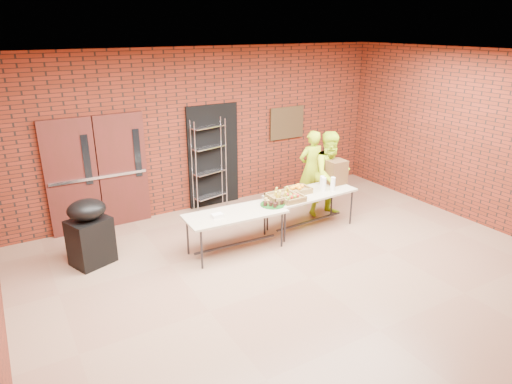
{
  "coord_description": "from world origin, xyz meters",
  "views": [
    {
      "loc": [
        -3.73,
        -4.73,
        3.58
      ],
      "look_at": [
        -0.1,
        1.4,
        0.96
      ],
      "focal_mm": 32.0,
      "sensor_mm": 36.0,
      "label": 1
    }
  ],
  "objects_px": {
    "wire_rack": "(209,165)",
    "table_left": "(235,216)",
    "volunteer_woman": "(311,168)",
    "volunteer_man": "(331,174)",
    "table_right": "(311,195)",
    "coffee_dispenser": "(336,172)",
    "covered_grill": "(90,232)"
  },
  "relations": [
    {
      "from": "wire_rack",
      "to": "table_left",
      "type": "bearing_deg",
      "value": -116.38
    },
    {
      "from": "volunteer_man",
      "to": "covered_grill",
      "type": "bearing_deg",
      "value": -177.86
    },
    {
      "from": "wire_rack",
      "to": "coffee_dispenser",
      "type": "relative_size",
      "value": 4.02
    },
    {
      "from": "coffee_dispenser",
      "to": "volunteer_man",
      "type": "height_order",
      "value": "volunteer_man"
    },
    {
      "from": "table_left",
      "to": "volunteer_man",
      "type": "height_order",
      "value": "volunteer_man"
    },
    {
      "from": "wire_rack",
      "to": "table_left",
      "type": "distance_m",
      "value": 2.03
    },
    {
      "from": "wire_rack",
      "to": "table_left",
      "type": "relative_size",
      "value": 1.09
    },
    {
      "from": "volunteer_woman",
      "to": "volunteer_man",
      "type": "distance_m",
      "value": 0.67
    },
    {
      "from": "volunteer_woman",
      "to": "coffee_dispenser",
      "type": "bearing_deg",
      "value": 91.32
    },
    {
      "from": "volunteer_man",
      "to": "volunteer_woman",
      "type": "bearing_deg",
      "value": 93.47
    },
    {
      "from": "covered_grill",
      "to": "wire_rack",
      "type": "bearing_deg",
      "value": 3.82
    },
    {
      "from": "table_right",
      "to": "volunteer_woman",
      "type": "distance_m",
      "value": 1.23
    },
    {
      "from": "table_left",
      "to": "volunteer_woman",
      "type": "bearing_deg",
      "value": 27.33
    },
    {
      "from": "table_right",
      "to": "coffee_dispenser",
      "type": "height_order",
      "value": "coffee_dispenser"
    },
    {
      "from": "wire_rack",
      "to": "volunteer_woman",
      "type": "height_order",
      "value": "wire_rack"
    },
    {
      "from": "wire_rack",
      "to": "volunteer_man",
      "type": "relative_size",
      "value": 1.1
    },
    {
      "from": "table_right",
      "to": "table_left",
      "type": "bearing_deg",
      "value": -178.55
    },
    {
      "from": "table_left",
      "to": "volunteer_man",
      "type": "xyz_separation_m",
      "value": [
        2.34,
        0.43,
        0.21
      ]
    },
    {
      "from": "wire_rack",
      "to": "volunteer_woman",
      "type": "distance_m",
      "value": 2.11
    },
    {
      "from": "volunteer_man",
      "to": "coffee_dispenser",
      "type": "bearing_deg",
      "value": -83.74
    },
    {
      "from": "wire_rack",
      "to": "covered_grill",
      "type": "distance_m",
      "value": 2.9
    },
    {
      "from": "coffee_dispenser",
      "to": "volunteer_man",
      "type": "bearing_deg",
      "value": 89.71
    },
    {
      "from": "volunteer_woman",
      "to": "volunteer_man",
      "type": "relative_size",
      "value": 0.93
    },
    {
      "from": "table_right",
      "to": "volunteer_woman",
      "type": "height_order",
      "value": "volunteer_woman"
    },
    {
      "from": "table_left",
      "to": "coffee_dispenser",
      "type": "relative_size",
      "value": 3.68
    },
    {
      "from": "table_right",
      "to": "coffee_dispenser",
      "type": "xyz_separation_m",
      "value": [
        0.7,
        0.15,
        0.29
      ]
    },
    {
      "from": "volunteer_woman",
      "to": "wire_rack",
      "type": "bearing_deg",
      "value": -20.27
    },
    {
      "from": "wire_rack",
      "to": "coffee_dispenser",
      "type": "xyz_separation_m",
      "value": [
        1.88,
        -1.68,
        0.0
      ]
    },
    {
      "from": "coffee_dispenser",
      "to": "covered_grill",
      "type": "distance_m",
      "value": 4.54
    },
    {
      "from": "table_left",
      "to": "coffee_dispenser",
      "type": "distance_m",
      "value": 2.37
    },
    {
      "from": "table_left",
      "to": "volunteer_woman",
      "type": "xyz_separation_m",
      "value": [
        2.38,
        1.1,
        0.16
      ]
    },
    {
      "from": "covered_grill",
      "to": "volunteer_woman",
      "type": "distance_m",
      "value": 4.55
    }
  ]
}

